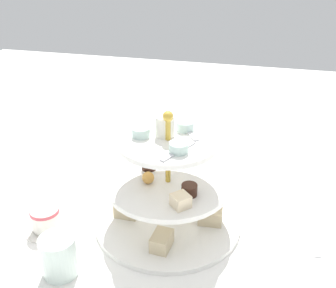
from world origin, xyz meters
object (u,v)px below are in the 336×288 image
(water_glass_short_left, at_px, (59,256))
(teacup_with_saucer, at_px, (46,220))
(tiered_serving_stand, at_px, (168,192))
(water_glass_tall_right, at_px, (190,146))
(butter_knife_right, at_px, (81,175))
(butter_knife_left, at_px, (307,227))

(water_glass_short_left, height_order, teacup_with_saucer, water_glass_short_left)
(tiered_serving_stand, bearing_deg, water_glass_short_left, 140.32)
(water_glass_tall_right, xyz_separation_m, butter_knife_right, (-0.11, 0.25, -0.06))
(water_glass_tall_right, bearing_deg, butter_knife_right, 112.94)
(tiered_serving_stand, bearing_deg, butter_knife_right, 63.43)
(water_glass_short_left, distance_m, butter_knife_right, 0.33)
(water_glass_short_left, xyz_separation_m, butter_knife_right, (0.31, 0.10, -0.04))
(water_glass_tall_right, xyz_separation_m, butter_knife_left, (-0.19, -0.28, -0.06))
(teacup_with_saucer, bearing_deg, tiered_serving_stand, -70.69)
(water_glass_short_left, xyz_separation_m, butter_knife_left, (0.23, -0.43, -0.04))
(water_glass_short_left, height_order, butter_knife_left, water_glass_short_left)
(tiered_serving_stand, height_order, water_glass_short_left, tiered_serving_stand)
(water_glass_short_left, bearing_deg, butter_knife_right, 18.67)
(tiered_serving_stand, xyz_separation_m, water_glass_tall_right, (0.24, 0.00, -0.02))
(water_glass_tall_right, bearing_deg, tiered_serving_stand, -179.72)
(water_glass_tall_right, bearing_deg, butter_knife_left, -123.29)
(tiered_serving_stand, height_order, butter_knife_left, tiered_serving_stand)
(butter_knife_right, bearing_deg, tiered_serving_stand, 100.19)
(tiered_serving_stand, bearing_deg, water_glass_tall_right, 0.28)
(butter_knife_left, distance_m, butter_knife_right, 0.54)
(tiered_serving_stand, distance_m, teacup_with_saucer, 0.25)
(water_glass_tall_right, relative_size, water_glass_short_left, 1.61)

